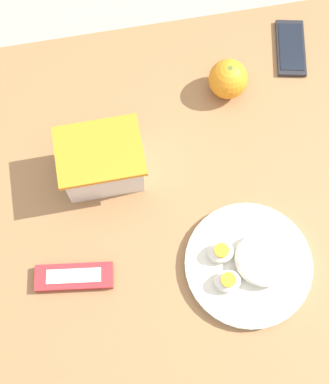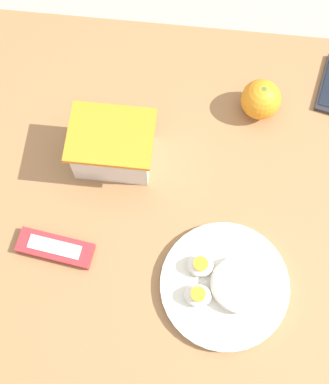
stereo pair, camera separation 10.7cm
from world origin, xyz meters
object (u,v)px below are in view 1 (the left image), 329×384
at_px(candy_bar, 74,277).
at_px(cell_phone, 291,48).
at_px(orange_fruit, 228,79).
at_px(food_container, 102,163).
at_px(rice_plate, 251,263).

height_order(candy_bar, cell_phone, candy_bar).
bearing_deg(candy_bar, orange_fruit, 43.00).
relative_size(food_container, orange_fruit, 1.97).
bearing_deg(rice_plate, orange_fruit, 83.75).
distance_m(food_container, orange_fruit, 0.33).
xyz_separation_m(food_container, rice_plate, (0.25, -0.25, -0.03)).
bearing_deg(candy_bar, rice_plate, -6.34).
bearing_deg(orange_fruit, cell_phone, 24.32).
distance_m(orange_fruit, rice_plate, 0.40).
xyz_separation_m(orange_fruit, rice_plate, (-0.04, -0.40, -0.02)).
bearing_deg(cell_phone, rice_plate, -114.15).
bearing_deg(food_container, orange_fruit, 26.51).
distance_m(food_container, cell_phone, 0.52).
relative_size(orange_fruit, rice_plate, 0.34).
height_order(food_container, rice_plate, food_container).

